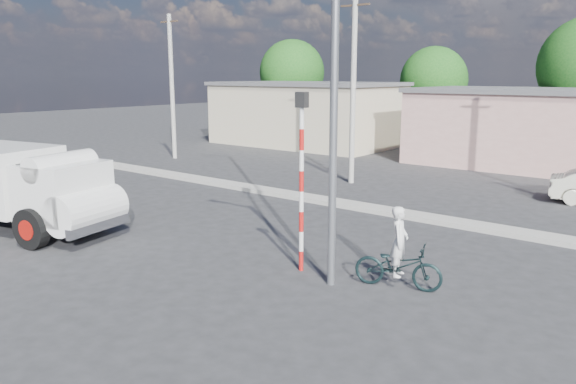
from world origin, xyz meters
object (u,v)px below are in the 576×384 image
Objects in this scene: cyclist at (399,254)px; traffic_pole at (302,167)px; bicycle at (398,266)px; streetlight at (328,65)px; truck at (23,186)px.

traffic_pole reaches higher than cyclist.
traffic_pole reaches higher than bicycle.
streetlight is at bearing -17.73° from traffic_pole.
truck is 10.50m from streetlight.
cyclist is at bearing 27.23° from streetlight.
cyclist is at bearing 3.35° from truck.
bicycle is at bearing 27.23° from streetlight.
traffic_pole is at bearing 162.27° from streetlight.
truck is 11.54m from bicycle.
traffic_pole is 2.56m from streetlight.
bicycle is 0.28m from cyclist.
streetlight is at bearing 1.32° from truck.
truck is at bearing -167.01° from streetlight.
streetlight is (-1.47, -0.76, 4.44)m from bicycle.
truck is 9.13m from traffic_pole.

